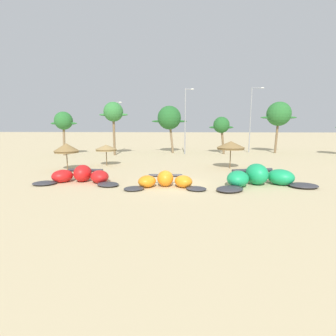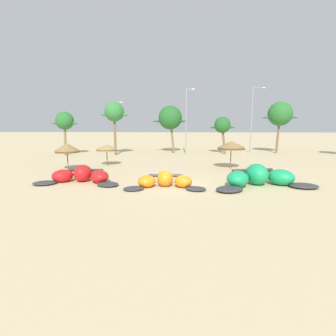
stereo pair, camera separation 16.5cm
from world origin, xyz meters
TOP-DOWN VIEW (x-y plane):
  - ground_plane at (0.00, 0.00)m, footprint 260.00×260.00m
  - kite_far_left at (-7.76, 0.33)m, footprint 7.38×3.46m
  - kite_left at (-0.68, -0.95)m, footprint 6.43×3.05m
  - kite_left_of_center at (6.69, -0.07)m, footprint 8.32×4.90m
  - beach_umbrella_near_van at (-11.41, 6.07)m, footprint 2.56×2.56m
  - beach_umbrella_middle at (-8.16, 9.34)m, footprint 2.48×2.48m
  - beach_umbrella_near_palms at (5.85, 8.01)m, footprint 3.02×3.02m
  - palm_leftmost at (-17.34, 18.99)m, footprint 4.08×2.72m
  - palm_left at (-9.79, 19.54)m, footprint 4.42×2.95m
  - palm_left_of_gap at (-1.49, 23.12)m, footprint 5.76×3.84m
  - palm_center_left at (6.86, 22.08)m, footprint 3.84×2.56m
  - palm_center_right at (16.31, 23.85)m, footprint 5.82×3.88m
  - lamppost_west at (-10.32, 22.12)m, footprint 1.51×0.24m
  - lamppost_west_center at (1.18, 21.48)m, footprint 1.42×0.24m
  - lamppost_east_center at (12.20, 24.84)m, footprint 2.09×0.24m

SIDE VIEW (x-z plane):
  - ground_plane at x=0.00m, z-range 0.00..0.00m
  - kite_left at x=-0.68m, z-range -0.14..1.09m
  - kite_far_left at x=-7.76m, z-range -0.17..1.25m
  - kite_left_of_center at x=6.69m, z-range -0.20..1.49m
  - beach_umbrella_middle at x=-8.16m, z-range 0.86..3.30m
  - beach_umbrella_near_van at x=-11.41m, z-range 0.92..3.75m
  - beach_umbrella_near_palms at x=5.85m, z-range 1.05..4.02m
  - palm_center_left at x=6.86m, z-range 1.58..7.50m
  - lamppost_west at x=-10.32m, z-range 0.50..8.84m
  - palm_leftmost at x=-17.34m, z-range 1.86..8.49m
  - lamppost_west_center at x=1.18m, z-range 0.50..10.72m
  - palm_left_of_gap at x=-1.49m, z-range 1.88..9.59m
  - lamppost_east_center at x=12.20m, z-range 0.59..11.35m
  - palm_center_right at x=16.31m, z-range 2.17..10.51m
  - palm_left at x=-9.79m, z-range 2.45..10.52m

